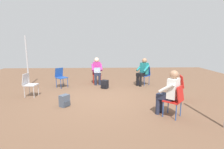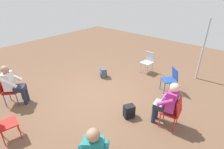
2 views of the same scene
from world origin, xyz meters
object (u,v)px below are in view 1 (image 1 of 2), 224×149
object	(u,v)px
chair_southwest	(145,74)
person_with_laptop	(97,69)
chair_southeast	(61,76)
chair_west	(178,86)
backpack_near_laptop_user	(64,101)
chair_south	(97,73)
chair_east	(29,83)
person_in_white	(170,91)
backpack_by_empty_chair	(105,85)
chair_northwest	(175,99)
person_in_teal	(143,70)

from	to	relation	value
chair_southwest	person_with_laptop	xyz separation A→B (m)	(2.23, -0.23, 0.20)
chair_southeast	chair_west	bearing A→B (deg)	109.14
chair_west	chair_southwest	world-z (taller)	same
backpack_near_laptop_user	person_with_laptop	bearing A→B (deg)	-106.25
chair_south	backpack_near_laptop_user	world-z (taller)	chair_south
chair_east	chair_southwest	world-z (taller)	same
chair_southwest	person_in_white	size ratio (longest dim) A/B	0.69
chair_west	backpack_by_empty_chair	size ratio (longest dim) A/B	2.36
person_with_laptop	person_in_white	distance (m)	4.30
chair_southwest	person_with_laptop	size ratio (longest dim) A/B	0.69
chair_northwest	person_in_teal	world-z (taller)	person_in_teal
chair_south	backpack_by_empty_chair	distance (m)	1.14
chair_southeast	person_with_laptop	size ratio (longest dim) A/B	0.69
backpack_by_empty_chair	chair_southeast	bearing A→B (deg)	-7.92
chair_southeast	backpack_by_empty_chair	size ratio (longest dim) A/B	2.36
person_in_white	backpack_near_laptop_user	bearing A→B (deg)	116.25
person_in_teal	person_in_white	distance (m)	3.43
chair_west	chair_south	world-z (taller)	same
chair_northwest	person_with_laptop	bearing A→B (deg)	71.21
chair_southeast	chair_southwest	bearing A→B (deg)	137.99
chair_southwest	chair_west	bearing A→B (deg)	155.42
chair_east	backpack_by_empty_chair	distance (m)	2.93
backpack_near_laptop_user	person_in_white	bearing A→B (deg)	164.54
person_with_laptop	backpack_near_laptop_user	xyz separation A→B (m)	(0.86, 2.95, -0.53)
person_in_teal	chair_northwest	bearing A→B (deg)	141.94
chair_east	chair_south	bearing A→B (deg)	137.07
backpack_by_empty_chair	backpack_near_laptop_user	bearing A→B (deg)	59.77
chair_west	backpack_near_laptop_user	distance (m)	3.74
person_with_laptop	backpack_by_empty_chair	bearing A→B (deg)	105.67
chair_west	person_in_teal	xyz separation A→B (m)	(0.73, -2.15, 0.20)
chair_southeast	person_in_teal	size ratio (longest dim) A/B	0.69
chair_east	person_in_white	xyz separation A→B (m)	(-4.42, 1.86, 0.20)
backpack_near_laptop_user	chair_east	bearing A→B (deg)	-35.18
chair_northwest	backpack_by_empty_chair	distance (m)	3.55
chair_northwest	backpack_by_empty_chair	bearing A→B (deg)	72.85
chair_east	chair_southwest	xyz separation A→B (m)	(-4.58, -1.67, 0.00)
backpack_by_empty_chair	chair_west	bearing A→B (deg)	146.38
person_in_teal	person_in_white	xyz separation A→B (m)	(0.03, 3.43, 0.00)
chair_southeast	person_in_white	world-z (taller)	person_in_white
chair_west	backpack_near_laptop_user	xyz separation A→B (m)	(3.70, 0.46, -0.34)
chair_southwest	backpack_by_empty_chair	xyz separation A→B (m)	(1.86, 0.62, -0.34)
chair_southwest	person_in_teal	world-z (taller)	person_in_teal
person_with_laptop	chair_east	bearing A→B (deg)	31.44
chair_southwest	person_with_laptop	bearing A→B (deg)	44.50
chair_northwest	person_with_laptop	world-z (taller)	person_with_laptop
chair_west	backpack_by_empty_chair	bearing A→B (deg)	67.19
chair_southeast	backpack_near_laptop_user	world-z (taller)	chair_southeast
chair_south	chair_east	size ratio (longest dim) A/B	1.00
chair_southeast	person_in_teal	xyz separation A→B (m)	(-3.65, -0.25, 0.20)
chair_northwest	chair_east	bearing A→B (deg)	108.25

